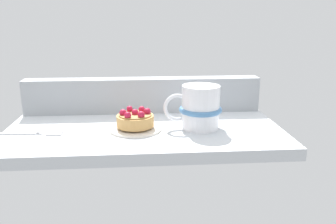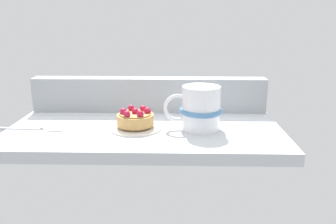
{
  "view_description": "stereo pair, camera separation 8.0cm",
  "coord_description": "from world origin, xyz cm",
  "px_view_note": "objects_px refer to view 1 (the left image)",
  "views": [
    {
      "loc": [
        -0.53,
        -78.36,
        25.81
      ],
      "look_at": [
        5.56,
        -1.52,
        4.06
      ],
      "focal_mm": 37.08,
      "sensor_mm": 36.0,
      "label": 1
    },
    {
      "loc": [
        7.46,
        -78.57,
        25.81
      ],
      "look_at": [
        5.56,
        -1.52,
        4.06
      ],
      "focal_mm": 37.08,
      "sensor_mm": 36.0,
      "label": 2
    }
  ],
  "objects_px": {
    "coffee_mug": "(200,107)",
    "dessert_fork": "(23,133)",
    "dessert_plate": "(135,128)",
    "raspberry_tart": "(135,119)"
  },
  "relations": [
    {
      "from": "raspberry_tart",
      "to": "dessert_fork",
      "type": "bearing_deg",
      "value": -177.03
    },
    {
      "from": "dessert_plate",
      "to": "coffee_mug",
      "type": "bearing_deg",
      "value": 0.69
    },
    {
      "from": "dessert_plate",
      "to": "coffee_mug",
      "type": "distance_m",
      "value": 0.16
    },
    {
      "from": "dessert_plate",
      "to": "coffee_mug",
      "type": "relative_size",
      "value": 0.9
    },
    {
      "from": "dessert_plate",
      "to": "raspberry_tart",
      "type": "height_order",
      "value": "raspberry_tart"
    },
    {
      "from": "dessert_fork",
      "to": "raspberry_tart",
      "type": "bearing_deg",
      "value": 2.97
    },
    {
      "from": "dessert_plate",
      "to": "raspberry_tart",
      "type": "relative_size",
      "value": 1.44
    },
    {
      "from": "dessert_plate",
      "to": "coffee_mug",
      "type": "height_order",
      "value": "coffee_mug"
    },
    {
      "from": "coffee_mug",
      "to": "dessert_fork",
      "type": "xyz_separation_m",
      "value": [
        -0.4,
        -0.01,
        -0.05
      ]
    },
    {
      "from": "dessert_plate",
      "to": "dessert_fork",
      "type": "height_order",
      "value": "dessert_plate"
    }
  ]
}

